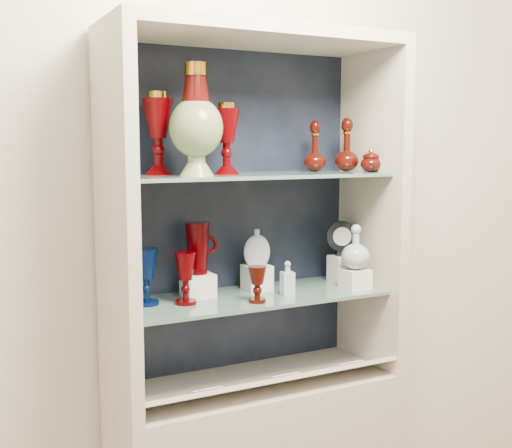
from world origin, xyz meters
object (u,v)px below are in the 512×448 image
lidded_bowl (371,160)px  ruby_goblet_tall (186,278)px  clear_square_bottle (287,278)px  clear_round_decanter (356,248)px  ruby_decanter_b (347,143)px  cobalt_goblet (147,277)px  pedestal_lamp_right (227,139)px  ruby_decanter_a (315,143)px  flat_flask (257,247)px  pedestal_lamp_left (158,134)px  ruby_goblet_small (257,284)px  ruby_pitcher (198,248)px  cameo_medallion (342,238)px  enamel_urn (196,120)px

lidded_bowl → ruby_goblet_tall: size_ratio=0.49×
clear_square_bottle → clear_round_decanter: 0.29m
ruby_goblet_tall → clear_round_decanter: (0.63, -0.06, 0.06)m
ruby_decanter_b → cobalt_goblet: bearing=178.7°
pedestal_lamp_right → ruby_decanter_b: (0.49, 0.02, -0.01)m
lidded_bowl → clear_square_bottle: (-0.34, 0.01, -0.40)m
ruby_decanter_a → pedestal_lamp_right: bearing=-172.2°
clear_square_bottle → cobalt_goblet: bearing=168.5°
lidded_bowl → clear_square_bottle: 0.52m
lidded_bowl → flat_flask: 0.52m
pedestal_lamp_left → lidded_bowl: (0.75, -0.13, -0.09)m
pedestal_lamp_right → ruby_decanter_a: size_ratio=1.13×
clear_square_bottle → flat_flask: 0.17m
pedestal_lamp_right → ruby_goblet_tall: bearing=-176.1°
clear_round_decanter → pedestal_lamp_right: bearing=171.4°
ruby_goblet_small → ruby_pitcher: ruby_pitcher is taller
lidded_bowl → cameo_medallion: size_ratio=0.61×
pedestal_lamp_left → cameo_medallion: (0.71, -0.02, -0.38)m
lidded_bowl → ruby_goblet_small: size_ratio=0.69×
pedestal_lamp_right → ruby_pitcher: 0.38m
clear_round_decanter → ruby_pitcher: bearing=166.1°
ruby_pitcher → cameo_medallion: 0.57m
ruby_goblet_tall → clear_round_decanter: bearing=-5.5°
pedestal_lamp_left → clear_square_bottle: (0.42, -0.12, -0.49)m
ruby_goblet_small → cameo_medallion: (0.43, 0.14, 0.11)m
enamel_urn → ruby_pitcher: size_ratio=1.98×
ruby_goblet_small → cameo_medallion: size_ratio=0.88×
clear_square_bottle → clear_round_decanter: size_ratio=0.78×
ruby_pitcher → pedestal_lamp_left: bearing=-175.2°
enamel_urn → flat_flask: (0.27, 0.11, -0.44)m
cobalt_goblet → cameo_medallion: (0.76, 0.00, 0.08)m
pedestal_lamp_left → ruby_goblet_tall: bearing=-50.3°
ruby_goblet_small → cameo_medallion: 0.46m
ruby_decanter_a → enamel_urn: bearing=-168.8°
pedestal_lamp_right → ruby_goblet_small: bearing=-56.3°
pedestal_lamp_left → cobalt_goblet: 0.46m
ruby_goblet_tall → pedestal_lamp_left: bearing=129.7°
enamel_urn → clear_square_bottle: 0.63m
pedestal_lamp_right → clear_square_bottle: bearing=-15.8°
pedestal_lamp_right → flat_flask: pedestal_lamp_right is taller
cobalt_goblet → ruby_decanter_a: bearing=1.2°
enamel_urn → cameo_medallion: enamel_urn is taller
ruby_goblet_tall → ruby_decanter_b: bearing=2.8°
cameo_medallion → clear_square_bottle: bearing=-139.9°
ruby_goblet_small → lidded_bowl: bearing=4.0°
ruby_decanter_b → clear_round_decanter: ruby_decanter_b is taller
pedestal_lamp_right → ruby_goblet_tall: pedestal_lamp_right is taller
enamel_urn → cobalt_goblet: (-0.14, 0.09, -0.50)m
ruby_decanter_a → ruby_pitcher: 0.58m
enamel_urn → ruby_decanter_a: (0.50, 0.10, -0.07)m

